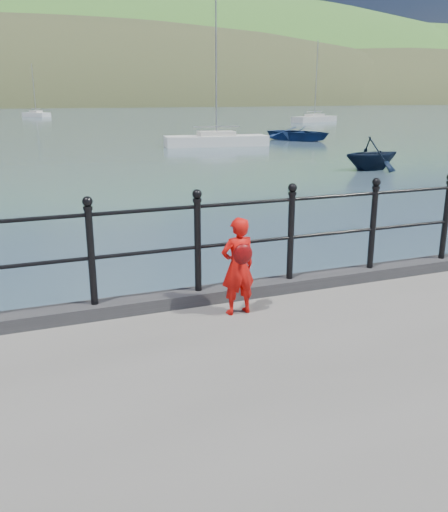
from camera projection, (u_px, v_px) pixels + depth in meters
name	position (u px, v px, depth m)	size (l,w,h in m)	color
ground	(240.00, 364.00, 7.03)	(600.00, 600.00, 0.00)	#2D4251
kerb	(245.00, 290.00, 6.59)	(60.00, 0.30, 0.15)	#28282B
railing	(246.00, 230.00, 6.37)	(18.11, 0.11, 1.20)	black
far_shore	(110.00, 156.00, 240.65)	(830.00, 200.00, 156.00)	#333A21
child	(238.00, 266.00, 5.92)	(0.42, 0.33, 1.10)	red
launch_blue	(299.00, 133.00, 41.56)	(3.71, 5.20, 1.08)	navy
launch_navy	(372.00, 153.00, 25.01)	(2.51, 2.91, 1.54)	black
sailboat_far	(314.00, 119.00, 70.76)	(7.45, 4.61, 10.23)	beige
sailboat_deep	(36.00, 115.00, 86.56)	(4.27, 5.58, 8.26)	white
sailboat_near	(216.00, 141.00, 36.95)	(7.18, 2.85, 9.50)	silver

